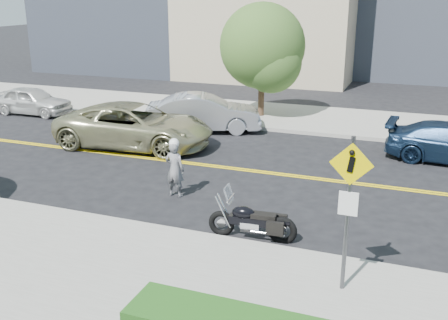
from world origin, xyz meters
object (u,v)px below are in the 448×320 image
Objects in this scene: pedestrian_sign at (349,200)px; motorcycle at (253,214)px; suv at (135,126)px; parked_car_white at (32,101)px; parked_car_silver at (204,113)px; motorcyclist at (175,168)px.

pedestrian_sign is 1.47× the size of motorcycle.
motorcycle is 8.58m from suv.
parked_car_silver is (8.76, -0.04, 0.12)m from parked_car_white.
pedestrian_sign is 11.53m from suv.
parked_car_white is (-13.66, 8.73, 0.03)m from motorcycle.
motorcycle is 0.44× the size of parked_car_silver.
motorcyclist is 12.87m from parked_car_white.
suv is (-3.56, 3.95, -0.04)m from motorcyclist.
pedestrian_sign reaches higher than motorcycle.
pedestrian_sign is 0.52× the size of suv.
pedestrian_sign is at bearing -166.84° from parked_car_silver.
suv is 3.35m from parked_car_silver.
suv is at bearing 133.72° from motorcycle.
pedestrian_sign reaches higher than suv.
motorcyclist reaches higher than parked_car_white.
pedestrian_sign reaches higher than parked_car_silver.
parked_car_white is (-16.00, 10.45, -1.31)m from pedestrian_sign.
motorcyclist is 7.23m from parked_car_silver.
pedestrian_sign is 3.19m from motorcycle.
pedestrian_sign is 0.79× the size of parked_car_white.
parked_car_silver reaches higher than motorcycle.
motorcyclist is 5.32m from suv.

